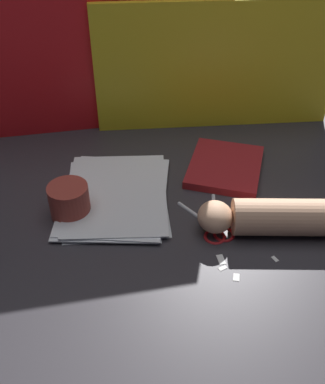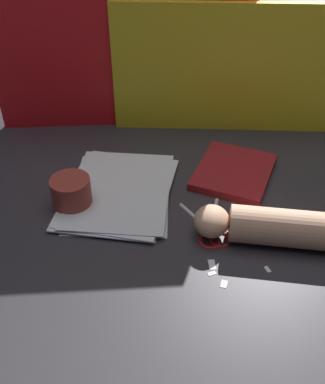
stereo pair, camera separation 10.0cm
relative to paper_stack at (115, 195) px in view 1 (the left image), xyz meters
name	(u,v)px [view 1 (the left image)]	position (x,y,z in m)	size (l,w,h in m)	color
ground_plane	(163,202)	(0.12, -0.02, -0.01)	(6.00, 6.00, 0.00)	#2D2B30
backdrop_panel_left	(101,35)	(-0.04, 0.35, 0.26)	(0.71, 0.14, 0.54)	red
backdrop_panel_center	(217,67)	(0.27, 0.35, 0.17)	(0.68, 0.06, 0.36)	yellow
paper_stack	(115,195)	(0.00, 0.00, 0.00)	(0.27, 0.33, 0.02)	white
book_closed	(225,167)	(0.28, 0.11, 0.00)	(0.23, 0.25, 0.02)	maroon
scissors	(214,226)	(0.23, -0.11, 0.00)	(0.13, 0.17, 0.01)	silver
hand_forearm	(278,217)	(0.36, -0.12, 0.03)	(0.34, 0.09, 0.08)	tan
paper_scrap_near	(223,268)	(0.23, -0.23, -0.01)	(0.02, 0.02, 0.00)	white
paper_scrap_mid	(221,259)	(0.23, -0.21, -0.01)	(0.02, 0.03, 0.00)	white
paper_scrap_far	(236,277)	(0.25, -0.25, -0.01)	(0.02, 0.02, 0.00)	white
paper_scrap_side	(275,259)	(0.34, -0.21, -0.01)	(0.01, 0.02, 0.00)	white
mug	(69,201)	(-0.10, -0.06, 0.03)	(0.09, 0.09, 0.08)	#99382D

